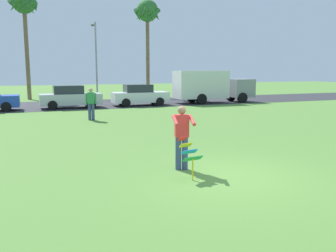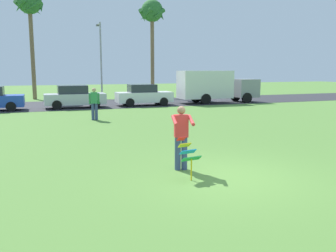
# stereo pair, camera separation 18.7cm
# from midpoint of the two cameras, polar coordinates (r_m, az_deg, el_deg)

# --- Properties ---
(ground_plane) EXTENTS (120.00, 120.00, 0.00)m
(ground_plane) POSITION_cam_midpoint_polar(r_m,az_deg,el_deg) (9.22, 9.09, -8.02)
(ground_plane) COLOR #568438
(road_strip) EXTENTS (120.00, 8.00, 0.01)m
(road_strip) POSITION_cam_midpoint_polar(r_m,az_deg,el_deg) (28.89, -12.48, 3.42)
(road_strip) COLOR #2D2D33
(road_strip) RESTS_ON ground
(person_kite_flyer) EXTENTS (0.65, 0.73, 1.73)m
(person_kite_flyer) POSITION_cam_midpoint_polar(r_m,az_deg,el_deg) (9.53, 1.67, -1.48)
(person_kite_flyer) COLOR #384772
(person_kite_flyer) RESTS_ON ground
(kite_held) EXTENTS (0.53, 0.67, 1.02)m
(kite_held) POSITION_cam_midpoint_polar(r_m,az_deg,el_deg) (8.82, 2.78, -4.26)
(kite_held) COLOR red
(kite_held) RESTS_ON ground
(parked_car_silver) EXTENTS (4.21, 1.85, 1.60)m
(parked_car_silver) POSITION_cam_midpoint_polar(r_m,az_deg,el_deg) (26.22, -15.54, 4.45)
(parked_car_silver) COLOR silver
(parked_car_silver) RESTS_ON ground
(parked_car_white) EXTENTS (4.23, 1.90, 1.60)m
(parked_car_white) POSITION_cam_midpoint_polar(r_m,az_deg,el_deg) (27.24, -4.75, 4.90)
(parked_car_white) COLOR white
(parked_car_white) RESTS_ON ground
(parked_truck_grey_van) EXTENTS (6.75, 2.23, 2.62)m
(parked_truck_grey_van) POSITION_cam_midpoint_polar(r_m,az_deg,el_deg) (29.51, 6.52, 6.42)
(parked_truck_grey_van) COLOR gray
(parked_truck_grey_van) RESTS_ON ground
(palm_tree_right_near) EXTENTS (2.58, 2.71, 9.70)m
(palm_tree_right_near) POSITION_cam_midpoint_polar(r_m,az_deg,el_deg) (35.58, -22.12, 17.20)
(palm_tree_right_near) COLOR brown
(palm_tree_right_near) RESTS_ON ground
(palm_tree_centre_far) EXTENTS (2.58, 2.71, 9.38)m
(palm_tree_centre_far) POSITION_cam_midpoint_polar(r_m,az_deg,el_deg) (36.15, -3.47, 17.22)
(palm_tree_centre_far) COLOR brown
(palm_tree_centre_far) RESTS_ON ground
(streetlight_pole) EXTENTS (0.24, 1.65, 7.00)m
(streetlight_pole) POSITION_cam_midpoint_polar(r_m,az_deg,el_deg) (34.30, -11.60, 10.96)
(streetlight_pole) COLOR #9E9EA3
(streetlight_pole) RESTS_ON ground
(person_walker_near) EXTENTS (0.56, 0.29, 1.73)m
(person_walker_near) POSITION_cam_midpoint_polar(r_m,az_deg,el_deg) (19.57, -12.45, 3.62)
(person_walker_near) COLOR #384772
(person_walker_near) RESTS_ON ground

